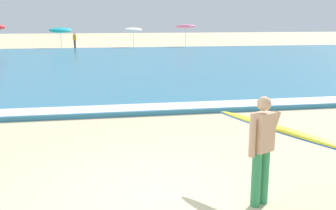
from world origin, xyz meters
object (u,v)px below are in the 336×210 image
surfer_with_board (272,139)px  beach_umbrella_2 (133,30)px  beach_umbrella_3 (186,26)px  beach_umbrella_1 (60,30)px  beachgoer_near_row_left (75,40)px

surfer_with_board → beach_umbrella_2: bearing=88.2°
beach_umbrella_3 → beach_umbrella_2: bearing=-173.3°
beach_umbrella_1 → beach_umbrella_3: beach_umbrella_3 is taller
surfer_with_board → beachgoer_near_row_left: surfer_with_board is taller
beach_umbrella_3 → beachgoer_near_row_left: bearing=-177.8°
surfer_with_board → beach_umbrella_1: bearing=99.8°
beach_umbrella_2 → beach_umbrella_3: size_ratio=0.88×
beachgoer_near_row_left → beach_umbrella_2: bearing=-2.1°
beachgoer_near_row_left → beach_umbrella_3: bearing=2.2°
beach_umbrella_3 → surfer_with_board: bearing=-100.7°
surfer_with_board → beach_umbrella_2: 34.76m
beach_umbrella_2 → beach_umbrella_3: 5.63m
surfer_with_board → beach_umbrella_3: (6.67, 35.38, 1.11)m
surfer_with_board → beach_umbrella_2: beach_umbrella_2 is taller
beach_umbrella_2 → surfer_with_board: bearing=-91.8°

